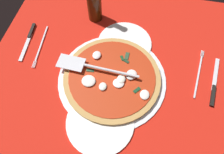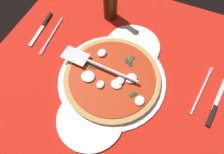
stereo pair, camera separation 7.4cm
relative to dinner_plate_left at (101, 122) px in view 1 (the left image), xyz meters
The scene contains 10 objects.
ground_plane 18.42cm from the dinner_plate_left, ahead, with size 96.26×96.26×0.80cm, color red.
checker_pattern 18.40cm from the dinner_plate_left, ahead, with size 96.26×96.26×0.10cm.
pizza_pan 16.68cm from the dinner_plate_left, ahead, with size 39.91×39.91×0.81cm, color silver.
dinner_plate_left is the anchor object (origin of this frame).
dinner_plate_right 33.95cm from the dinner_plate_left, ahead, with size 21.99×21.99×1.00cm, color white.
pizza 16.69cm from the dinner_plate_left, ahead, with size 35.58×35.58×3.00cm.
pizza_server 19.83cm from the dinner_plate_left, 21.50° to the left, with size 6.45×30.59×1.00cm.
place_setting_near 42.00cm from the dinner_plate_left, 56.22° to the right, with size 23.60×15.92×1.40cm.
place_setting_far 43.55cm from the dinner_plate_left, 51.75° to the left, with size 22.05×14.80×1.40cm.
beer_bottle 48.13cm from the dinner_plate_left, 15.76° to the left, with size 6.01×6.01×24.11cm.
Camera 1 is at (-36.08, -7.58, 66.72)cm, focal length 32.32 mm.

